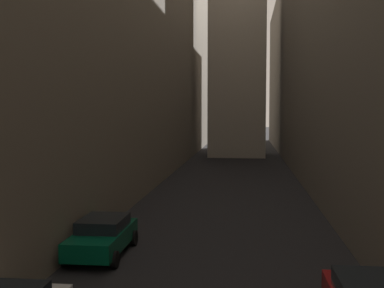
# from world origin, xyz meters

# --- Properties ---
(ground_plane) EXTENTS (264.00, 264.00, 0.00)m
(ground_plane) POSITION_xyz_m (0.00, 48.00, 0.00)
(ground_plane) COLOR black
(building_block_left) EXTENTS (15.22, 108.00, 24.20)m
(building_block_left) POSITION_xyz_m (-13.11, 50.00, 12.10)
(building_block_left) COLOR #756B5B
(building_block_left) RESTS_ON ground
(building_block_right) EXTENTS (11.43, 108.00, 22.47)m
(building_block_right) POSITION_xyz_m (11.21, 50.00, 11.24)
(building_block_right) COLOR #60594F
(building_block_right) RESTS_ON ground
(parked_car_left_far) EXTENTS (2.05, 4.54, 1.48)m
(parked_car_left_far) POSITION_xyz_m (-4.40, 26.66, 0.78)
(parked_car_left_far) COLOR #05472D
(parked_car_left_far) RESTS_ON ground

